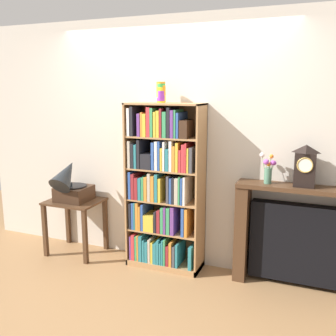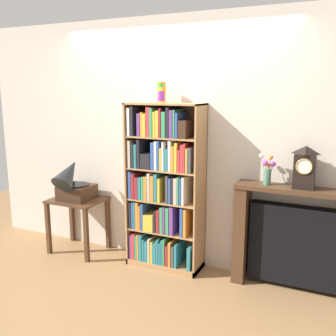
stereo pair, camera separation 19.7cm
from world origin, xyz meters
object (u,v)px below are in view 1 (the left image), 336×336
Objects in this scene: fireplace_mantel at (300,238)px; bookshelf at (162,190)px; side_table_left at (75,212)px; mantel_clock at (305,166)px; cup_stack at (161,92)px; flower_vase at (268,169)px; gramophone at (70,184)px.

bookshelf is at bearing -177.25° from fireplace_mantel.
bookshelf is 2.75× the size of side_table_left.
cup_stack is at bearing -179.52° from mantel_clock.
mantel_clock is at bearing -84.58° from fireplace_mantel.
flower_vase is at bearing 0.87° from cup_stack.
cup_stack reaches higher than bookshelf.
gramophone reaches higher than side_table_left.
bookshelf is 8.44× the size of cup_stack.
mantel_clock is at bearing 2.58° from side_table_left.
flower_vase is at bearing 2.48° from bookshelf.
fireplace_mantel is at bearing 3.17° from side_table_left.
gramophone is at bearing -172.89° from bookshelf.
mantel_clock is (1.40, 0.01, -0.64)m from cup_stack.
flower_vase is at bearing 179.16° from mantel_clock.
mantel_clock is 1.35× the size of flower_vase.
flower_vase is at bearing 3.10° from side_table_left.
side_table_left is at bearing -176.28° from bookshelf.
cup_stack is 1.44m from gramophone.
mantel_clock reaches higher than side_table_left.
gramophone is 2.14m from flower_vase.
gramophone is at bearing -175.20° from flower_vase.
fireplace_mantel reaches higher than side_table_left.
cup_stack reaches higher than mantel_clock.
gramophone is 2.46m from mantel_clock.
bookshelf is 1.42m from fireplace_mantel.
fireplace_mantel is at bearing 95.42° from mantel_clock.
cup_stack is 0.39× the size of gramophone.
mantel_clock is (0.00, -0.03, 0.70)m from fireplace_mantel.
gramophone is 1.38× the size of mantel_clock.
fireplace_mantel is 3.11× the size of mantel_clock.
cup_stack reaches higher than flower_vase.
side_table_left is (-1.05, -0.07, -0.35)m from bookshelf.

